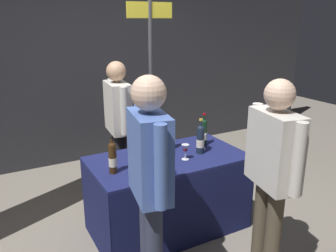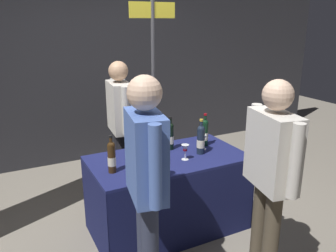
{
  "view_description": "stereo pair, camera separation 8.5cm",
  "coord_description": "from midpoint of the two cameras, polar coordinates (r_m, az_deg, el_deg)",
  "views": [
    {
      "loc": [
        -1.42,
        -2.59,
        1.95
      ],
      "look_at": [
        0.0,
        0.0,
        1.04
      ],
      "focal_mm": 36.86,
      "sensor_mm": 36.0,
      "label": 1
    },
    {
      "loc": [
        -1.34,
        -2.63,
        1.95
      ],
      "look_at": [
        0.0,
        0.0,
        1.04
      ],
      "focal_mm": 36.86,
      "sensor_mm": 36.0,
      "label": 2
    }
  ],
  "objects": [
    {
      "name": "display_bottle_0",
      "position": [
        3.25,
        4.64,
        -2.12
      ],
      "size": [
        0.08,
        0.08,
        0.34
      ],
      "color": "#192333",
      "rests_on": "tasting_table"
    },
    {
      "name": "display_bottle_1",
      "position": [
        3.34,
        -0.45,
        -1.6
      ],
      "size": [
        0.07,
        0.07,
        0.33
      ],
      "color": "black",
      "rests_on": "tasting_table"
    },
    {
      "name": "wine_glass_near_taster",
      "position": [
        3.36,
        4.95,
        -2.08
      ],
      "size": [
        0.07,
        0.07,
        0.15
      ],
      "color": "silver",
      "rests_on": "tasting_table"
    },
    {
      "name": "taster_foreground_left",
      "position": [
        2.31,
        -4.08,
        -7.88
      ],
      "size": [
        0.28,
        0.57,
        1.64
      ],
      "rotation": [
        0.0,
        0.0,
        1.38
      ],
      "color": "#2D3347",
      "rests_on": "ground_plane"
    },
    {
      "name": "wine_glass_mid",
      "position": [
        3.3,
        -5.15,
        -2.7
      ],
      "size": [
        0.08,
        0.08,
        0.14
      ],
      "color": "silver",
      "rests_on": "tasting_table"
    },
    {
      "name": "ground_plane",
      "position": [
        3.54,
        -0.72,
        -16.36
      ],
      "size": [
        12.0,
        12.0,
        0.0
      ],
      "primitive_type": "plane",
      "color": "gray"
    },
    {
      "name": "display_bottle_3",
      "position": [
        3.46,
        5.24,
        -0.96
      ],
      "size": [
        0.07,
        0.07,
        0.33
      ],
      "color": "black",
      "rests_on": "tasting_table"
    },
    {
      "name": "vendor_presenter",
      "position": [
        3.84,
        -8.86,
        1.32
      ],
      "size": [
        0.26,
        0.61,
        1.54
      ],
      "rotation": [
        0.0,
        0.0,
        -1.68
      ],
      "color": "black",
      "rests_on": "ground_plane"
    },
    {
      "name": "tasting_table",
      "position": [
        3.29,
        -0.75,
        -8.83
      ],
      "size": [
        1.43,
        0.78,
        0.74
      ],
      "color": "#191E51",
      "rests_on": "ground_plane"
    },
    {
      "name": "wine_glass_near_vendor",
      "position": [
        3.11,
        2.09,
        -3.74
      ],
      "size": [
        0.07,
        0.07,
        0.14
      ],
      "color": "silver",
      "rests_on": "tasting_table"
    },
    {
      "name": "taster_foreground_right",
      "position": [
        2.63,
        16.06,
        -6.22
      ],
      "size": [
        0.29,
        0.6,
        1.58
      ],
      "rotation": [
        0.0,
        0.0,
        1.37
      ],
      "color": "#4C4233",
      "rests_on": "ground_plane"
    },
    {
      "name": "flower_vase",
      "position": [
        2.94,
        -6.3,
        -4.7
      ],
      "size": [
        0.1,
        0.1,
        0.38
      ],
      "color": "silver",
      "rests_on": "tasting_table"
    },
    {
      "name": "booth_signpost",
      "position": [
        4.01,
        -3.48,
        8.28
      ],
      "size": [
        0.55,
        0.04,
        2.17
      ],
      "color": "#47474C",
      "rests_on": "ground_plane"
    },
    {
      "name": "display_bottle_2",
      "position": [
        2.83,
        -4.26,
        -5.43
      ],
      "size": [
        0.08,
        0.08,
        0.3
      ],
      "color": "black",
      "rests_on": "tasting_table"
    },
    {
      "name": "featured_wine_bottle",
      "position": [
        2.87,
        -10.0,
        -5.13
      ],
      "size": [
        0.07,
        0.07,
        0.32
      ],
      "color": "#38230F",
      "rests_on": "tasting_table"
    },
    {
      "name": "back_partition",
      "position": [
        5.03,
        -12.61,
        8.68
      ],
      "size": [
        7.95,
        0.12,
        2.5
      ],
      "primitive_type": "cube",
      "color": "#2D2D33",
      "rests_on": "ground_plane"
    }
  ]
}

